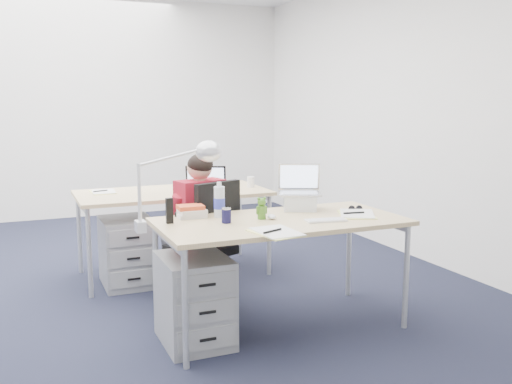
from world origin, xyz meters
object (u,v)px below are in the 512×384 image
at_px(drawer_pedestal_far, 127,252).
at_px(book_stack, 191,211).
at_px(desk_near, 281,226).
at_px(computer_mouse, 272,217).
at_px(desk_lamp, 167,184).
at_px(drawer_pedestal_near, 194,300).
at_px(silver_laptop, 300,188).
at_px(seated_person, 192,227).
at_px(wireless_keyboard, 326,220).
at_px(cordless_phone, 169,211).
at_px(sunglasses, 355,209).
at_px(office_chair, 204,270).
at_px(dark_laptop, 204,180).
at_px(water_bottle, 219,200).
at_px(headphones, 189,214).
at_px(can_koozie, 226,215).
at_px(far_cup, 251,182).
at_px(desk_far, 173,196).
at_px(bear_figurine, 262,208).

height_order(drawer_pedestal_far, book_stack, book_stack).
height_order(desk_near, drawer_pedestal_far, desk_near).
bearing_deg(computer_mouse, desk_lamp, -166.70).
relative_size(drawer_pedestal_near, silver_laptop, 1.74).
relative_size(seated_person, wireless_keyboard, 4.24).
bearing_deg(drawer_pedestal_far, desk_near, -59.13).
xyz_separation_m(desk_near, cordless_phone, (-0.70, 0.16, 0.13)).
xyz_separation_m(silver_laptop, book_stack, (-0.78, 0.04, -0.12)).
xyz_separation_m(drawer_pedestal_far, cordless_phone, (0.07, -1.13, 0.54)).
bearing_deg(sunglasses, office_chair, 166.16).
bearing_deg(silver_laptop, wireless_keyboard, -69.33).
relative_size(drawer_pedestal_near, dark_laptop, 1.64).
bearing_deg(wireless_keyboard, water_bottle, 154.47).
bearing_deg(silver_laptop, desk_lamp, -142.20).
xyz_separation_m(sunglasses, dark_laptop, (-0.78, 1.04, 0.11)).
height_order(cordless_phone, desk_lamp, desk_lamp).
relative_size(office_chair, headphones, 4.85).
xyz_separation_m(computer_mouse, book_stack, (-0.47, 0.26, 0.03)).
distance_m(drawer_pedestal_far, can_koozie, 1.41).
distance_m(sunglasses, far_cup, 1.32).
bearing_deg(can_koozie, drawer_pedestal_far, 108.05).
relative_size(desk_far, can_koozie, 16.34).
bearing_deg(drawer_pedestal_far, far_cup, 3.96).
xyz_separation_m(headphones, desk_lamp, (-0.23, -0.34, 0.26)).
height_order(computer_mouse, book_stack, book_stack).
bearing_deg(sunglasses, water_bottle, -175.16).
bearing_deg(desk_near, desk_lamp, -179.67).
bearing_deg(dark_laptop, book_stack, -88.58).
xyz_separation_m(headphones, cordless_phone, (-0.18, -0.17, 0.07)).
height_order(wireless_keyboard, bear_figurine, bear_figurine).
bearing_deg(book_stack, sunglasses, -10.45).
height_order(can_koozie, water_bottle, water_bottle).
distance_m(silver_laptop, computer_mouse, 0.41).
xyz_separation_m(desk_far, book_stack, (-0.17, -1.14, 0.09)).
bearing_deg(seated_person, cordless_phone, -132.79).
bearing_deg(dark_laptop, wireless_keyboard, -47.84).
relative_size(office_chair, drawer_pedestal_far, 1.70).
distance_m(drawer_pedestal_far, dark_laptop, 0.86).
height_order(drawer_pedestal_near, silver_laptop, silver_laptop).
bearing_deg(seated_person, far_cup, 26.64).
height_order(book_stack, dark_laptop, dark_laptop).
bearing_deg(desk_lamp, can_koozie, 22.59).
xyz_separation_m(can_koozie, bear_figurine, (0.25, 0.02, 0.02)).
bearing_deg(dark_laptop, drawer_pedestal_near, -86.31).
bearing_deg(drawer_pedestal_near, desk_near, 2.31).
distance_m(desk_near, sunglasses, 0.63).
relative_size(computer_mouse, can_koozie, 0.87).
xyz_separation_m(drawer_pedestal_near, desk_lamp, (-0.15, 0.02, 0.73)).
relative_size(drawer_pedestal_far, cordless_phone, 3.39).
height_order(desk_far, cordless_phone, cordless_phone).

